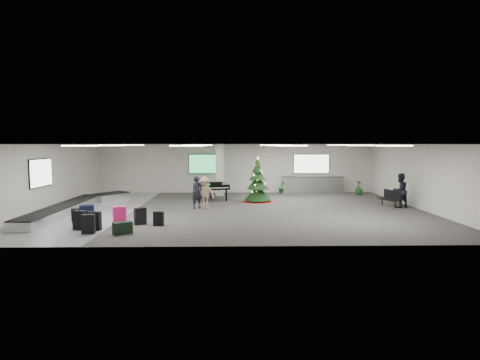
{
  "coord_description": "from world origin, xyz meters",
  "views": [
    {
      "loc": [
        -0.27,
        -19.35,
        3.21
      ],
      "look_at": [
        0.16,
        1.0,
        1.37
      ],
      "focal_mm": 30.0,
      "sensor_mm": 36.0,
      "label": 1
    }
  ],
  "objects_px": {
    "service_counter": "(312,185)",
    "grand_piano": "(214,186)",
    "baggage_carousel": "(75,206)",
    "bench": "(390,197)",
    "traveler_bench": "(400,191)",
    "traveler_b": "(205,193)",
    "potted_plant_left": "(282,187)",
    "pink_suitcase": "(119,216)",
    "potted_plant_right": "(359,187)",
    "christmas_tree": "(258,186)",
    "traveler_a": "(197,192)"
  },
  "relations": [
    {
      "from": "christmas_tree",
      "to": "traveler_a",
      "type": "xyz_separation_m",
      "value": [
        -3.17,
        -2.29,
        -0.07
      ]
    },
    {
      "from": "grand_piano",
      "to": "traveler_a",
      "type": "xyz_separation_m",
      "value": [
        -0.69,
        -3.03,
        0.02
      ]
    },
    {
      "from": "pink_suitcase",
      "to": "traveler_bench",
      "type": "distance_m",
      "value": 13.59
    },
    {
      "from": "potted_plant_left",
      "to": "baggage_carousel",
      "type": "bearing_deg",
      "value": -149.13
    },
    {
      "from": "traveler_a",
      "to": "traveler_bench",
      "type": "distance_m",
      "value": 10.21
    },
    {
      "from": "grand_piano",
      "to": "bench",
      "type": "xyz_separation_m",
      "value": [
        9.19,
        -2.68,
        -0.31
      ]
    },
    {
      "from": "bench",
      "to": "christmas_tree",
      "type": "bearing_deg",
      "value": 149.17
    },
    {
      "from": "baggage_carousel",
      "to": "traveler_a",
      "type": "height_order",
      "value": "traveler_a"
    },
    {
      "from": "traveler_a",
      "to": "potted_plant_right",
      "type": "bearing_deg",
      "value": -8.0
    },
    {
      "from": "baggage_carousel",
      "to": "pink_suitcase",
      "type": "xyz_separation_m",
      "value": [
        3.17,
        -3.67,
        0.17
      ]
    },
    {
      "from": "bench",
      "to": "potted_plant_right",
      "type": "bearing_deg",
      "value": 75.94
    },
    {
      "from": "pink_suitcase",
      "to": "potted_plant_right",
      "type": "height_order",
      "value": "potted_plant_right"
    },
    {
      "from": "traveler_b",
      "to": "traveler_a",
      "type": "bearing_deg",
      "value": -163.18
    },
    {
      "from": "traveler_a",
      "to": "potted_plant_left",
      "type": "height_order",
      "value": "traveler_a"
    },
    {
      "from": "christmas_tree",
      "to": "potted_plant_right",
      "type": "xyz_separation_m",
      "value": [
        6.65,
        3.0,
        -0.42
      ]
    },
    {
      "from": "christmas_tree",
      "to": "traveler_bench",
      "type": "relative_size",
      "value": 1.46
    },
    {
      "from": "pink_suitcase",
      "to": "traveler_b",
      "type": "relative_size",
      "value": 0.5
    },
    {
      "from": "pink_suitcase",
      "to": "potted_plant_left",
      "type": "relative_size",
      "value": 1.01
    },
    {
      "from": "bench",
      "to": "grand_piano",
      "type": "bearing_deg",
      "value": 149.07
    },
    {
      "from": "potted_plant_left",
      "to": "potted_plant_right",
      "type": "relative_size",
      "value": 0.88
    },
    {
      "from": "baggage_carousel",
      "to": "service_counter",
      "type": "height_order",
      "value": "service_counter"
    },
    {
      "from": "traveler_bench",
      "to": "potted_plant_left",
      "type": "xyz_separation_m",
      "value": [
        -5.24,
        5.87,
        -0.48
      ]
    },
    {
      "from": "grand_piano",
      "to": "pink_suitcase",
      "type": "bearing_deg",
      "value": -130.12
    },
    {
      "from": "pink_suitcase",
      "to": "potted_plant_right",
      "type": "distance_m",
      "value": 15.73
    },
    {
      "from": "service_counter",
      "to": "traveler_b",
      "type": "distance_m",
      "value": 9.05
    },
    {
      "from": "baggage_carousel",
      "to": "bench",
      "type": "xyz_separation_m",
      "value": [
        15.72,
        0.94,
        0.27
      ]
    },
    {
      "from": "bench",
      "to": "traveler_a",
      "type": "bearing_deg",
      "value": 167.35
    },
    {
      "from": "service_counter",
      "to": "traveler_bench",
      "type": "bearing_deg",
      "value": -62.34
    },
    {
      "from": "service_counter",
      "to": "pink_suitcase",
      "type": "xyz_separation_m",
      "value": [
        -9.68,
        -10.4,
        -0.16
      ]
    },
    {
      "from": "traveler_a",
      "to": "traveler_bench",
      "type": "height_order",
      "value": "traveler_bench"
    },
    {
      "from": "baggage_carousel",
      "to": "bench",
      "type": "relative_size",
      "value": 6.89
    },
    {
      "from": "christmas_tree",
      "to": "pink_suitcase",
      "type": "bearing_deg",
      "value": -131.8
    },
    {
      "from": "traveler_bench",
      "to": "potted_plant_left",
      "type": "bearing_deg",
      "value": -69.41
    },
    {
      "from": "service_counter",
      "to": "grand_piano",
      "type": "xyz_separation_m",
      "value": [
        -6.3,
        -3.11,
        0.24
      ]
    },
    {
      "from": "baggage_carousel",
      "to": "potted_plant_right",
      "type": "height_order",
      "value": "potted_plant_right"
    },
    {
      "from": "baggage_carousel",
      "to": "traveler_bench",
      "type": "relative_size",
      "value": 5.58
    },
    {
      "from": "christmas_tree",
      "to": "grand_piano",
      "type": "height_order",
      "value": "christmas_tree"
    },
    {
      "from": "potted_plant_right",
      "to": "pink_suitcase",
      "type": "bearing_deg",
      "value": -142.64
    },
    {
      "from": "bench",
      "to": "traveler_bench",
      "type": "height_order",
      "value": "traveler_bench"
    },
    {
      "from": "grand_piano",
      "to": "traveler_a",
      "type": "height_order",
      "value": "traveler_a"
    },
    {
      "from": "traveler_b",
      "to": "potted_plant_right",
      "type": "xyz_separation_m",
      "value": [
        9.43,
        5.34,
        -0.35
      ]
    },
    {
      "from": "christmas_tree",
      "to": "grand_piano",
      "type": "xyz_separation_m",
      "value": [
        -2.48,
        0.74,
        -0.08
      ]
    },
    {
      "from": "service_counter",
      "to": "traveler_b",
      "type": "relative_size",
      "value": 2.54
    },
    {
      "from": "traveler_b",
      "to": "potted_plant_left",
      "type": "distance_m",
      "value": 7.49
    },
    {
      "from": "baggage_carousel",
      "to": "traveler_a",
      "type": "bearing_deg",
      "value": 5.78
    },
    {
      "from": "pink_suitcase",
      "to": "traveler_a",
      "type": "height_order",
      "value": "traveler_a"
    },
    {
      "from": "pink_suitcase",
      "to": "traveler_a",
      "type": "relative_size",
      "value": 0.49
    },
    {
      "from": "potted_plant_left",
      "to": "service_counter",
      "type": "bearing_deg",
      "value": 7.53
    },
    {
      "from": "service_counter",
      "to": "grand_piano",
      "type": "relative_size",
      "value": 1.8
    },
    {
      "from": "potted_plant_left",
      "to": "potted_plant_right",
      "type": "height_order",
      "value": "potted_plant_right"
    }
  ]
}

